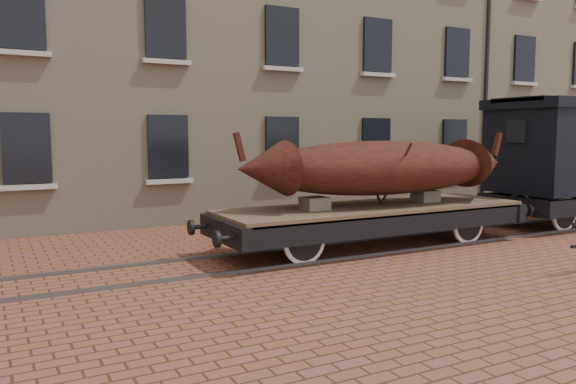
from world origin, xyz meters
name	(u,v)px	position (x,y,z in m)	size (l,w,h in m)	color
ground	(347,250)	(0.00, 0.00, 0.00)	(90.00, 90.00, 0.00)	brown
warehouse_cream	(267,18)	(3.00, 9.99, 7.00)	(40.00, 10.19, 14.00)	tan
rail_track	(347,249)	(0.00, 0.00, 0.03)	(30.00, 1.52, 0.06)	#59595E
flatcar_wagon	(373,214)	(0.69, 0.00, 0.76)	(8.07, 2.19, 1.22)	brown
iron_boat	(382,167)	(0.91, 0.00, 1.79)	(6.92, 2.35, 1.64)	#51190F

